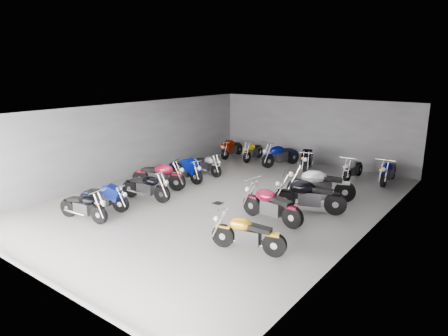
{
  "coord_description": "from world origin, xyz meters",
  "views": [
    {
      "loc": [
        8.15,
        -10.89,
        4.61
      ],
      "look_at": [
        -0.48,
        0.48,
        1.0
      ],
      "focal_mm": 32.0,
      "sensor_mm": 36.0,
      "label": 1
    }
  ],
  "objects": [
    {
      "name": "motorcycle_back_f",
      "position": [
        4.0,
        5.66,
        0.49
      ],
      "size": [
        0.42,
        2.05,
        0.9
      ],
      "rotation": [
        0.0,
        0.0,
        3.18
      ],
      "color": "black",
      "rests_on": "ground"
    },
    {
      "name": "wall_back",
      "position": [
        0.0,
        7.0,
        1.6
      ],
      "size": [
        10.0,
        0.1,
        3.2
      ],
      "primitive_type": "cube",
      "color": "gray",
      "rests_on": "ground"
    },
    {
      "name": "motorcycle_left_a",
      "position": [
        -2.32,
        -4.25,
        0.46
      ],
      "size": [
        1.89,
        0.48,
        0.84
      ],
      "rotation": [
        0.0,
        0.0,
        -1.41
      ],
      "color": "black",
      "rests_on": "ground"
    },
    {
      "name": "motorcycle_left_f",
      "position": [
        -2.77,
        2.25,
        0.45
      ],
      "size": [
        1.86,
        0.5,
        0.82
      ],
      "rotation": [
        0.0,
        0.0,
        -1.75
      ],
      "color": "black",
      "rests_on": "ground"
    },
    {
      "name": "wall_left",
      "position": [
        -5.0,
        0.0,
        1.6
      ],
      "size": [
        0.1,
        14.0,
        3.2
      ],
      "primitive_type": "cube",
      "color": "gray",
      "rests_on": "ground"
    },
    {
      "name": "motorcycle_right_f",
      "position": [
        2.67,
        1.97,
        0.57
      ],
      "size": [
        2.25,
        1.13,
        1.05
      ],
      "rotation": [
        0.0,
        0.0,
        2.0
      ],
      "color": "black",
      "rests_on": "ground"
    },
    {
      "name": "motorcycle_back_d",
      "position": [
        0.54,
        5.47,
        0.54
      ],
      "size": [
        0.84,
        2.19,
        0.99
      ],
      "rotation": [
        0.0,
        0.0,
        3.46
      ],
      "color": "black",
      "rests_on": "ground"
    },
    {
      "name": "motorcycle_left_e",
      "position": [
        -2.82,
        0.89,
        0.5
      ],
      "size": [
        2.1,
        0.48,
        0.92
      ],
      "rotation": [
        0.0,
        0.0,
        -1.69
      ],
      "color": "black",
      "rests_on": "ground"
    },
    {
      "name": "motorcycle_right_e",
      "position": [
        2.9,
        0.6,
        0.56
      ],
      "size": [
        2.24,
        1.02,
        1.03
      ],
      "rotation": [
        0.0,
        0.0,
        1.95
      ],
      "color": "black",
      "rests_on": "ground"
    },
    {
      "name": "motorcycle_back_e",
      "position": [
        2.63,
        5.42,
        0.45
      ],
      "size": [
        0.37,
        1.88,
        0.83
      ],
      "rotation": [
        0.0,
        0.0,
        3.12
      ],
      "color": "black",
      "rests_on": "ground"
    },
    {
      "name": "motorcycle_left_c",
      "position": [
        -2.27,
        -1.73,
        0.49
      ],
      "size": [
        2.04,
        0.52,
        0.9
      ],
      "rotation": [
        0.0,
        0.0,
        -1.41
      ],
      "color": "black",
      "rests_on": "ground"
    },
    {
      "name": "ceiling",
      "position": [
        0.0,
        0.0,
        3.22
      ],
      "size": [
        10.0,
        14.0,
        0.04
      ],
      "primitive_type": "cube",
      "color": "black",
      "rests_on": "wall_back"
    },
    {
      "name": "motorcycle_left_d",
      "position": [
        -2.86,
        -0.53,
        0.54
      ],
      "size": [
        2.18,
        0.87,
        0.99
      ],
      "rotation": [
        0.0,
        0.0,
        -1.24
      ],
      "color": "black",
      "rests_on": "ground"
    },
    {
      "name": "wall_right",
      "position": [
        5.0,
        0.0,
        1.6
      ],
      "size": [
        0.1,
        14.0,
        3.2
      ],
      "primitive_type": "cube",
      "color": "gray",
      "rests_on": "ground"
    },
    {
      "name": "ground",
      "position": [
        0.0,
        0.0,
        0.0
      ],
      "size": [
        14.0,
        14.0,
        0.0
      ],
      "primitive_type": "plane",
      "color": "gray",
      "rests_on": "ground"
    },
    {
      "name": "motorcycle_left_b",
      "position": [
        -2.58,
        -3.29,
        0.45
      ],
      "size": [
        1.83,
        0.67,
        0.83
      ],
      "rotation": [
        0.0,
        0.0,
        -1.27
      ],
      "color": "black",
      "rests_on": "ground"
    },
    {
      "name": "motorcycle_back_c",
      "position": [
        -0.97,
        5.59,
        0.54
      ],
      "size": [
        0.91,
        2.15,
        0.98
      ],
      "rotation": [
        0.0,
        0.0,
        2.79
      ],
      "color": "black",
      "rests_on": "ground"
    },
    {
      "name": "motorcycle_back_b",
      "position": [
        -2.67,
        5.8,
        0.48
      ],
      "size": [
        0.45,
        1.98,
        0.87
      ],
      "rotation": [
        0.0,
        0.0,
        3.25
      ],
      "color": "black",
      "rests_on": "ground"
    },
    {
      "name": "motorcycle_right_d",
      "position": [
        2.33,
        -0.83,
        0.53
      ],
      "size": [
        2.21,
        0.5,
        0.97
      ],
      "rotation": [
        0.0,
        0.0,
        1.46
      ],
      "color": "black",
      "rests_on": "ground"
    },
    {
      "name": "motorcycle_back_a",
      "position": [
        -3.95,
        5.73,
        0.48
      ],
      "size": [
        0.45,
        2.01,
        0.88
      ],
      "rotation": [
        0.0,
        0.0,
        3.24
      ],
      "color": "black",
      "rests_on": "ground"
    },
    {
      "name": "motorcycle_right_b",
      "position": [
        2.9,
        -2.98,
        0.49
      ],
      "size": [
        2.0,
        0.62,
        0.89
      ],
      "rotation": [
        0.0,
        0.0,
        1.81
      ],
      "color": "black",
      "rests_on": "ground"
    },
    {
      "name": "drain_grate",
      "position": [
        0.0,
        -0.5,
        0.01
      ],
      "size": [
        0.32,
        0.32,
        0.01
      ],
      "primitive_type": "cube",
      "color": "black",
      "rests_on": "ground"
    }
  ]
}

